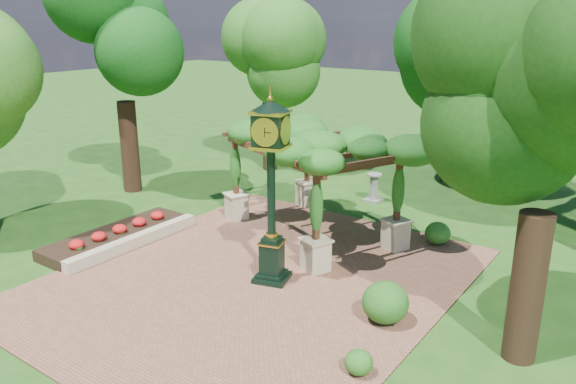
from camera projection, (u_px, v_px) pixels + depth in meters
The scene contains 14 objects.
ground at pixel (233, 293), 14.99m from camera, with size 120.00×120.00×0.00m, color #1E4714.
brick_plaza at pixel (257, 279), 15.76m from camera, with size 10.00×12.00×0.04m, color brown.
border_wall at pixel (134, 242), 17.88m from camera, with size 0.35×5.00×0.40m, color #C6B793.
flower_bed at pixel (116, 236), 18.39m from camera, with size 1.50×5.00×0.36m, color red.
pedestal_clock at pixel (271, 176), 14.77m from camera, with size 1.25×1.25×5.12m.
pergola at pixel (312, 146), 18.20m from camera, with size 6.84×5.64×3.70m.
sundial at pixel (374, 189), 22.27m from camera, with size 0.65×0.65×1.14m.
shrub_front at pixel (359, 362), 11.48m from camera, with size 0.59×0.59×0.53m, color #255A19.
shrub_mid at pixel (385, 302), 13.39m from camera, with size 1.12×1.12×1.01m, color #215618.
shrub_back at pixel (438, 233), 18.05m from camera, with size 0.81×0.81×0.73m, color #27641D.
tree_west_near at pixel (119, 28), 21.86m from camera, with size 3.82×3.82×9.74m.
tree_west_far at pixel (269, 49), 25.49m from camera, with size 3.71×3.71×8.26m.
tree_north at pixel (458, 62), 23.67m from camera, with size 4.58×4.58×7.57m.
tree_east_near at pixel (556, 85), 10.42m from camera, with size 3.87×3.87×8.56m.
Camera 1 is at (9.06, -10.10, 7.07)m, focal length 35.00 mm.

